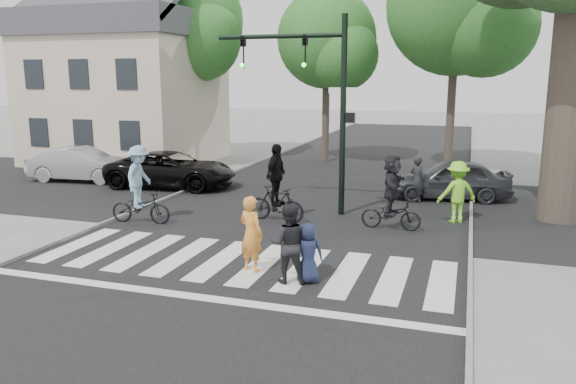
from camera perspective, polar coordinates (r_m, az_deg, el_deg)
name	(u,v)px	position (r m, az deg, el deg)	size (l,w,h in m)	color
ground	(223,277)	(12.24, -6.64, -8.55)	(120.00, 120.00, 0.00)	gray
road_stem	(293,221)	(16.70, 0.48, -2.92)	(10.00, 70.00, 0.01)	black
road_cross	(319,200)	(19.51, 3.13, -0.80)	(70.00, 10.00, 0.01)	black
curb_left	(144,207)	(18.79, -14.38, -1.50)	(0.10, 70.00, 0.10)	gray
curb_right	(471,234)	(15.97, 18.08, -4.03)	(0.10, 70.00, 0.10)	gray
crosswalk	(235,267)	(12.81, -5.41, -7.56)	(10.00, 3.85, 0.01)	silver
traffic_signal	(316,87)	(17.22, 2.87, 10.62)	(4.45, 0.29, 6.00)	black
bg_tree_0	(109,39)	(32.36, -17.73, 14.57)	(5.46, 5.20, 8.97)	brown
bg_tree_1	(189,26)	(29.33, -10.05, 16.28)	(6.09, 5.80, 9.80)	brown
bg_tree_2	(331,43)	(27.87, 4.36, 14.87)	(5.04, 4.80, 8.40)	brown
bg_tree_3	(464,10)	(25.84, 17.45, 17.23)	(6.30, 6.00, 10.20)	brown
house	(126,85)	(29.37, -16.14, 10.42)	(8.40, 8.10, 8.82)	beige
pedestrian_woman	(251,234)	(12.28, -3.76, -4.27)	(0.62, 0.41, 1.70)	orange
pedestrian_child	(308,253)	(11.64, 2.06, -6.24)	(0.62, 0.40, 1.27)	#1B223D
pedestrian_adult	(289,243)	(11.60, 0.06, -5.25)	(0.82, 0.64, 1.68)	black
cyclist_left	(140,190)	(16.79, -14.83, 0.21)	(1.86, 1.24, 2.28)	black
cyclist_mid	(276,190)	(16.47, -1.21, 0.22)	(1.81, 1.12, 2.30)	black
cyclist_right	(392,197)	(15.83, 10.48, -0.46)	(1.68, 1.57, 2.11)	black
car_suv	(171,170)	(22.09, -11.77, 2.25)	(2.29, 4.96, 1.38)	black
car_silver	(81,164)	(24.37, -20.27, 2.66)	(1.48, 4.25, 1.40)	#B2B1B6
car_grey	(450,179)	(20.32, 16.13, 1.24)	(1.64, 4.08, 1.39)	#333438
bystander_hivis	(457,192)	(17.05, 16.80, -0.01)	(1.17, 0.67, 1.82)	#83E72B
bystander_dark	(417,179)	(19.51, 13.02, 1.25)	(0.57, 0.38, 1.57)	black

